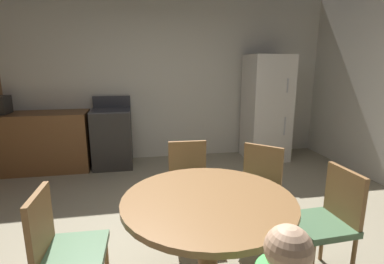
# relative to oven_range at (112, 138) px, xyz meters

# --- Properties ---
(ground_plane) EXTENTS (14.00, 14.00, 0.00)m
(ground_plane) POSITION_rel_oven_range_xyz_m (0.72, -2.48, -0.47)
(ground_plane) COLOR gray
(wall_back) EXTENTS (6.19, 0.12, 2.70)m
(wall_back) POSITION_rel_oven_range_xyz_m (0.72, 0.40, 0.88)
(wall_back) COLOR beige
(wall_back) RESTS_ON ground
(kitchen_counter) EXTENTS (1.72, 0.60, 0.90)m
(kitchen_counter) POSITION_rel_oven_range_xyz_m (-1.21, -0.00, -0.02)
(kitchen_counter) COLOR brown
(kitchen_counter) RESTS_ON ground
(oven_range) EXTENTS (0.60, 0.60, 1.10)m
(oven_range) POSITION_rel_oven_range_xyz_m (0.00, 0.00, 0.00)
(oven_range) COLOR #2D2B28
(oven_range) RESTS_ON ground
(refrigerator) EXTENTS (0.68, 0.68, 1.76)m
(refrigerator) POSITION_rel_oven_range_xyz_m (2.56, -0.05, 0.41)
(refrigerator) COLOR silver
(refrigerator) RESTS_ON ground
(dining_table) EXTENTS (1.15, 1.15, 0.76)m
(dining_table) POSITION_rel_oven_range_xyz_m (0.85, -2.97, 0.13)
(dining_table) COLOR olive
(dining_table) RESTS_ON ground
(chair_east) EXTENTS (0.42, 0.42, 0.87)m
(chair_east) POSITION_rel_oven_range_xyz_m (1.79, -2.93, 0.03)
(chair_east) COLOR olive
(chair_east) RESTS_ON ground
(chair_west) EXTENTS (0.41, 0.41, 0.87)m
(chair_west) POSITION_rel_oven_range_xyz_m (-0.10, -2.94, 0.03)
(chair_west) COLOR olive
(chair_west) RESTS_ON ground
(chair_north) EXTENTS (0.41, 0.41, 0.87)m
(chair_north) POSITION_rel_oven_range_xyz_m (0.88, -2.03, 0.03)
(chair_north) COLOR olive
(chair_north) RESTS_ON ground
(chair_northeast) EXTENTS (0.57, 0.57, 0.87)m
(chair_northeast) POSITION_rel_oven_range_xyz_m (1.49, -2.28, 0.03)
(chair_northeast) COLOR olive
(chair_northeast) RESTS_ON ground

